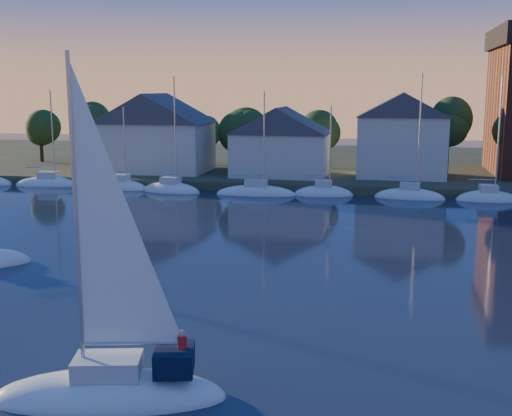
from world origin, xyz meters
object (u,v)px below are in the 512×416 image
(clubhouse_centre, at_px, (281,141))
(hero_sailboat, at_px, (112,385))
(clubhouse_east, at_px, (402,134))
(clubhouse_west, at_px, (156,132))

(clubhouse_centre, bearing_deg, hero_sailboat, -86.97)
(clubhouse_east, height_order, hero_sailboat, hero_sailboat)
(clubhouse_west, height_order, clubhouse_centre, clubhouse_west)
(clubhouse_centre, distance_m, clubhouse_east, 14.17)
(clubhouse_centre, relative_size, hero_sailboat, 0.85)
(clubhouse_west, height_order, clubhouse_east, clubhouse_east)
(clubhouse_east, xyz_separation_m, hero_sailboat, (-11.10, -56.81, -5.43))
(clubhouse_west, bearing_deg, hero_sailboat, -71.29)
(clubhouse_centre, distance_m, hero_sailboat, 55.07)
(clubhouse_west, xyz_separation_m, hero_sailboat, (18.90, -55.81, -5.36))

